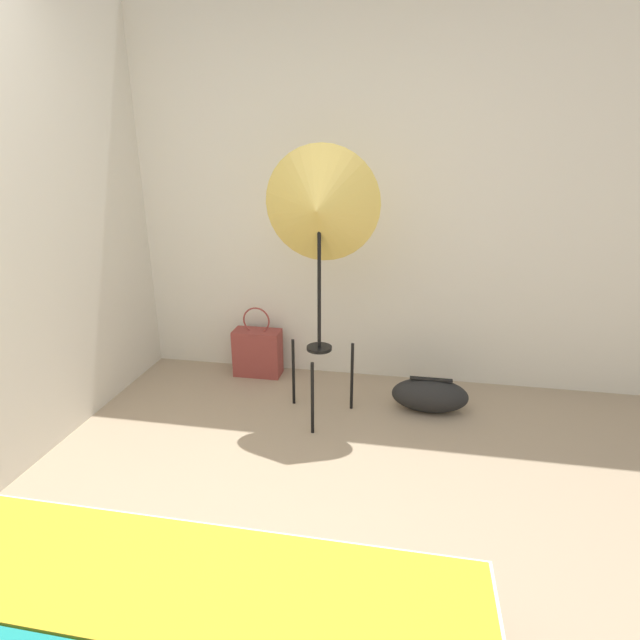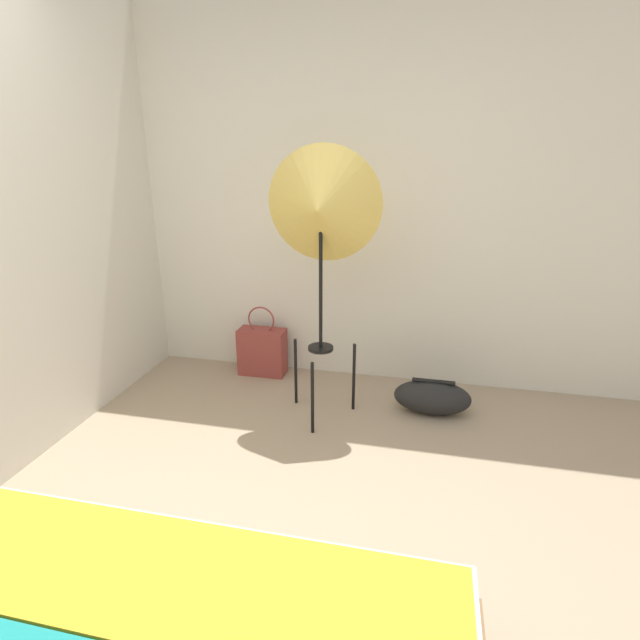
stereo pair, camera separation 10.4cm
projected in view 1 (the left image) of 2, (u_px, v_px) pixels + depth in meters
The scene contains 6 objects.
ground_plane at pixel (195, 624), 1.80m from camera, with size 14.00×14.00×0.00m, color gray.
wall_back at pixel (312, 198), 3.45m from camera, with size 8.00×0.05×2.60m.
wall_side_left at pixel (17, 216), 2.52m from camera, with size 0.05×8.00×2.60m.
photo_umbrella at pixel (319, 210), 2.80m from camera, with size 0.68×0.36×1.66m.
tote_bag at pixel (258, 352), 3.73m from camera, with size 0.35×0.17×0.53m.
duffel_bag at pixel (430, 395), 3.22m from camera, with size 0.49×0.22×0.23m.
Camera 1 is at (0.69, -1.24, 1.63)m, focal length 28.00 mm.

